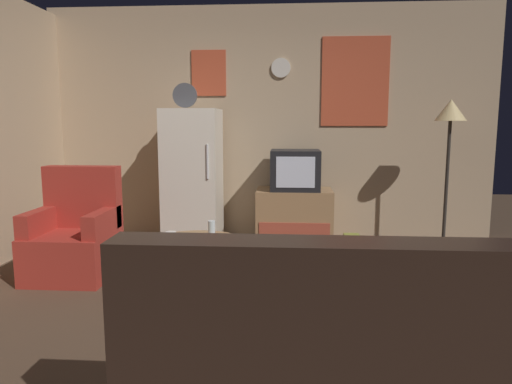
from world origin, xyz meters
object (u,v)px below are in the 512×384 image
at_px(fridge, 193,177).
at_px(armchair, 75,238).
at_px(couch, 330,366).
at_px(book_stack, 351,241).
at_px(wine_glass, 212,231).
at_px(coffee_table, 196,272).
at_px(crt_tv, 295,170).
at_px(mug_ceramic_white, 171,238).
at_px(tv_stand, 294,216).
at_px(standing_lamp, 450,122).

xyz_separation_m(fridge, armchair, (-0.82, -1.19, -0.42)).
bearing_deg(couch, armchair, 135.56).
bearing_deg(book_stack, armchair, -155.53).
bearing_deg(wine_glass, armchair, 157.20).
relative_size(coffee_table, wine_glass, 4.80).
distance_m(fridge, couch, 3.48).
relative_size(crt_tv, couch, 0.32).
xyz_separation_m(fridge, couch, (1.25, -3.22, -0.44)).
distance_m(fridge, armchair, 1.50).
bearing_deg(coffee_table, mug_ceramic_white, -148.95).
relative_size(crt_tv, wine_glass, 3.60).
height_order(tv_stand, crt_tv, crt_tv).
bearing_deg(crt_tv, armchair, -146.86).
distance_m(mug_ceramic_white, book_stack, 2.45).
distance_m(wine_glass, mug_ceramic_white, 0.31).
distance_m(crt_tv, couch, 3.34).
height_order(fridge, couch, fridge).
bearing_deg(couch, mug_ceramic_white, 127.31).
distance_m(wine_glass, couch, 1.67).
xyz_separation_m(armchair, book_stack, (2.58, 1.18, -0.28)).
distance_m(tv_stand, couch, 3.31).
bearing_deg(couch, book_stack, 80.85).
height_order(coffee_table, book_stack, coffee_table).
bearing_deg(coffee_table, fridge, 102.03).
xyz_separation_m(coffee_table, book_stack, (1.39, 1.76, -0.18)).
bearing_deg(tv_stand, wine_glass, -109.10).
bearing_deg(standing_lamp, tv_stand, 173.12).
bearing_deg(mug_ceramic_white, fridge, 96.69).
bearing_deg(standing_lamp, wine_glass, -143.62).
distance_m(standing_lamp, wine_glass, 2.88).
bearing_deg(mug_ceramic_white, standing_lamp, 35.14).
bearing_deg(book_stack, tv_stand, 170.84).
distance_m(coffee_table, couch, 1.69).
bearing_deg(armchair, mug_ceramic_white, -33.08).
height_order(fridge, wine_glass, fridge).
relative_size(mug_ceramic_white, armchair, 0.09).
xyz_separation_m(coffee_table, armchair, (-1.20, 0.58, 0.10)).
xyz_separation_m(crt_tv, couch, (0.11, -3.30, -0.52)).
relative_size(tv_stand, coffee_table, 1.17).
distance_m(standing_lamp, book_stack, 1.61).
relative_size(wine_glass, couch, 0.09).
xyz_separation_m(crt_tv, coffee_table, (-0.76, -1.86, -0.59)).
bearing_deg(coffee_table, tv_stand, 67.92).
height_order(tv_stand, coffee_table, tv_stand).
relative_size(tv_stand, crt_tv, 1.56).
bearing_deg(tv_stand, crt_tv, -9.98).
bearing_deg(crt_tv, couch, -88.06).
height_order(fridge, book_stack, fridge).
distance_m(coffee_table, wine_glass, 0.34).
bearing_deg(tv_stand, mug_ceramic_white, -115.03).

